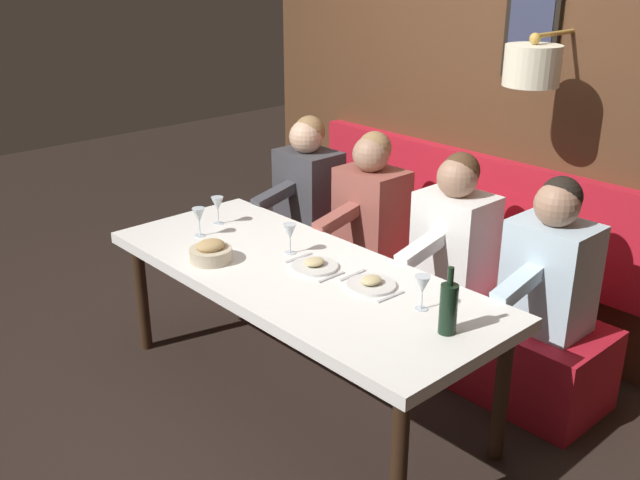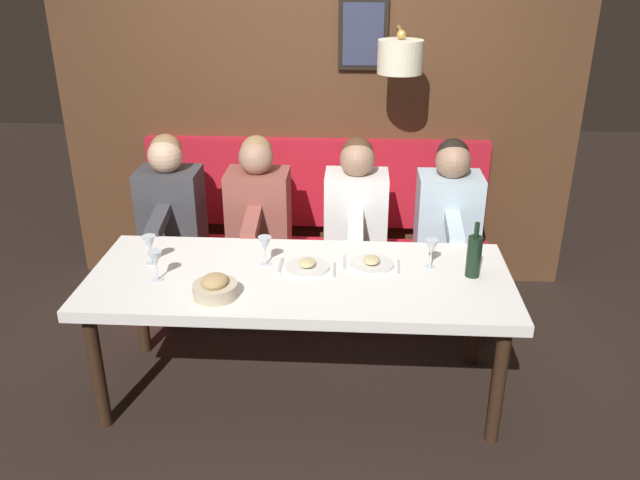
# 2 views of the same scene
# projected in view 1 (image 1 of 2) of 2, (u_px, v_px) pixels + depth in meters

# --- Properties ---
(ground_plane) EXTENTS (12.00, 12.00, 0.00)m
(ground_plane) POSITION_uv_depth(u_px,v_px,m) (300.00, 395.00, 3.93)
(ground_plane) COLOR black
(dining_table) EXTENTS (0.90, 2.22, 0.74)m
(dining_table) POSITION_uv_depth(u_px,v_px,m) (299.00, 282.00, 3.67)
(dining_table) COLOR white
(dining_table) RESTS_ON ground_plane
(banquette_bench) EXTENTS (0.52, 2.42, 0.45)m
(banquette_bench) POSITION_uv_depth(u_px,v_px,m) (411.00, 307.00, 4.40)
(banquette_bench) COLOR red
(banquette_bench) RESTS_ON ground_plane
(back_wall_panel) EXTENTS (0.59, 3.62, 2.90)m
(back_wall_panel) POSITION_uv_depth(u_px,v_px,m) (484.00, 106.00, 4.32)
(back_wall_panel) COLOR #51331E
(back_wall_panel) RESTS_ON ground_plane
(diner_nearest) EXTENTS (0.60, 0.40, 0.79)m
(diner_nearest) POSITION_uv_depth(u_px,v_px,m) (551.00, 260.00, 3.57)
(diner_nearest) COLOR silver
(diner_nearest) RESTS_ON banquette_bench
(diner_near) EXTENTS (0.60, 0.40, 0.79)m
(diner_near) POSITION_uv_depth(u_px,v_px,m) (455.00, 229.00, 3.98)
(diner_near) COLOR white
(diner_near) RESTS_ON banquette_bench
(diner_middle) EXTENTS (0.60, 0.40, 0.79)m
(diner_middle) POSITION_uv_depth(u_px,v_px,m) (371.00, 201.00, 4.41)
(diner_middle) COLOR #934C42
(diner_middle) RESTS_ON banquette_bench
(diner_far) EXTENTS (0.60, 0.40, 0.79)m
(diner_far) POSITION_uv_depth(u_px,v_px,m) (308.00, 180.00, 4.80)
(diner_far) COLOR #3D3D42
(diner_far) RESTS_ON banquette_bench
(place_setting_0) EXTENTS (0.24, 0.31, 0.05)m
(place_setting_0) POSITION_uv_depth(u_px,v_px,m) (314.00, 265.00, 3.67)
(place_setting_0) COLOR silver
(place_setting_0) RESTS_ON dining_table
(place_setting_1) EXTENTS (0.24, 0.31, 0.05)m
(place_setting_1) POSITION_uv_depth(u_px,v_px,m) (371.00, 284.00, 3.47)
(place_setting_1) COLOR silver
(place_setting_1) RESTS_ON dining_table
(wine_glass_0) EXTENTS (0.07, 0.07, 0.16)m
(wine_glass_0) POSITION_uv_depth(u_px,v_px,m) (218.00, 205.00, 4.22)
(wine_glass_0) COLOR silver
(wine_glass_0) RESTS_ON dining_table
(wine_glass_1) EXTENTS (0.07, 0.07, 0.16)m
(wine_glass_1) POSITION_uv_depth(u_px,v_px,m) (422.00, 286.00, 3.21)
(wine_glass_1) COLOR silver
(wine_glass_1) RESTS_ON dining_table
(wine_glass_2) EXTENTS (0.07, 0.07, 0.16)m
(wine_glass_2) POSITION_uv_depth(u_px,v_px,m) (290.00, 233.00, 3.81)
(wine_glass_2) COLOR silver
(wine_glass_2) RESTS_ON dining_table
(wine_glass_3) EXTENTS (0.07, 0.07, 0.16)m
(wine_glass_3) POSITION_uv_depth(u_px,v_px,m) (199.00, 216.00, 4.04)
(wine_glass_3) COLOR silver
(wine_glass_3) RESTS_ON dining_table
(wine_bottle) EXTENTS (0.08, 0.08, 0.30)m
(wine_bottle) POSITION_uv_depth(u_px,v_px,m) (448.00, 308.00, 3.02)
(wine_bottle) COLOR black
(wine_bottle) RESTS_ON dining_table
(bread_bowl) EXTENTS (0.22, 0.22, 0.12)m
(bread_bowl) POSITION_uv_depth(u_px,v_px,m) (211.00, 252.00, 3.74)
(bread_bowl) COLOR beige
(bread_bowl) RESTS_ON dining_table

